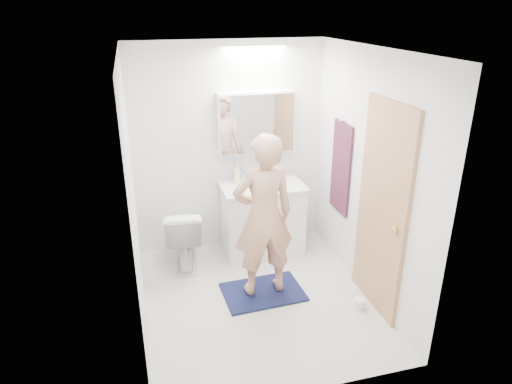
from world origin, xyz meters
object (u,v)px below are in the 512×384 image
object	(u,v)px
soap_bottle_b	(240,174)
toothbrush_cup	(280,175)
vanity_cabinet	(262,219)
toilet	(185,236)
medicine_cabinet	(256,123)
person	(264,216)
soap_bottle_a	(237,174)
toilet_paper_roll	(359,304)

from	to	relation	value
soap_bottle_b	toothbrush_cup	world-z (taller)	soap_bottle_b
soap_bottle_b	vanity_cabinet	bearing A→B (deg)	-39.43
soap_bottle_b	toilet	bearing A→B (deg)	-157.54
vanity_cabinet	toothbrush_cup	xyz separation A→B (m)	(0.25, 0.16, 0.48)
medicine_cabinet	toothbrush_cup	bearing A→B (deg)	-10.30
person	toothbrush_cup	bearing A→B (deg)	-117.93
medicine_cabinet	soap_bottle_a	xyz separation A→B (m)	(-0.24, -0.06, -0.57)
toilet_paper_roll	soap_bottle_b	bearing A→B (deg)	117.38
soap_bottle_a	toilet_paper_roll	xyz separation A→B (m)	(0.85, -1.53, -0.88)
toilet_paper_roll	toilet	bearing A→B (deg)	140.31
person	toilet_paper_roll	bearing A→B (deg)	147.45
medicine_cabinet	person	distance (m)	1.29
toilet	soap_bottle_a	distance (m)	0.92
toilet	toothbrush_cup	xyz separation A→B (m)	(1.19, 0.28, 0.51)
toilet	soap_bottle_a	bearing A→B (deg)	-151.09
soap_bottle_a	soap_bottle_b	distance (m)	0.06
medicine_cabinet	vanity_cabinet	bearing A→B (deg)	-84.30
soap_bottle_b	toothbrush_cup	distance (m)	0.48
person	toilet_paper_roll	distance (m)	1.26
vanity_cabinet	soap_bottle_a	size ratio (longest dim) A/B	3.95
soap_bottle_b	toilet_paper_roll	size ratio (longest dim) A/B	1.65
vanity_cabinet	person	size ratio (longest dim) A/B	0.55
toothbrush_cup	toilet_paper_roll	world-z (taller)	toothbrush_cup
medicine_cabinet	soap_bottle_b	size ratio (longest dim) A/B	4.85
person	toilet	bearing A→B (deg)	-51.29
soap_bottle_a	toilet_paper_roll	world-z (taller)	soap_bottle_a
person	vanity_cabinet	bearing A→B (deg)	-107.93
toilet	person	xyz separation A→B (m)	(0.69, -0.78, 0.51)
person	soap_bottle_a	world-z (taller)	person
soap_bottle_b	toothbrush_cup	xyz separation A→B (m)	(0.47, -0.02, -0.04)
toilet	toothbrush_cup	distance (m)	1.32
toilet	person	world-z (taller)	person
medicine_cabinet	soap_bottle_b	distance (m)	0.62
toilet	toothbrush_cup	world-z (taller)	toothbrush_cup
toilet	soap_bottle_a	xyz separation A→B (m)	(0.67, 0.27, 0.58)
medicine_cabinet	soap_bottle_a	size ratio (longest dim) A/B	3.86
vanity_cabinet	toilet	bearing A→B (deg)	-172.97
soap_bottle_a	medicine_cabinet	bearing A→B (deg)	13.91
vanity_cabinet	toilet	xyz separation A→B (m)	(-0.93, -0.11, -0.03)
toilet	toilet_paper_roll	world-z (taller)	toilet
vanity_cabinet	soap_bottle_a	bearing A→B (deg)	150.32
vanity_cabinet	soap_bottle_a	xyz separation A→B (m)	(-0.26, 0.15, 0.54)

